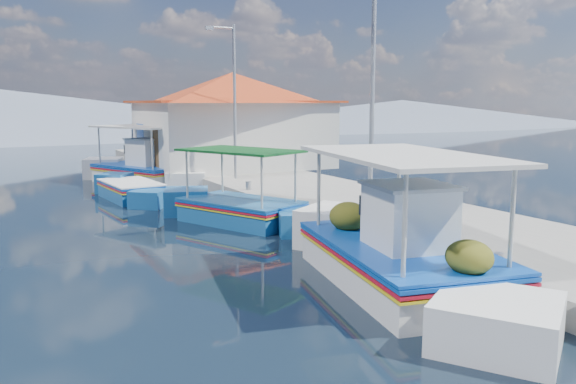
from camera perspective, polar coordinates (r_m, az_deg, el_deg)
name	(u,v)px	position (r m, az deg, el deg)	size (l,w,h in m)	color
ground	(241,281)	(11.61, -4.68, -8.78)	(160.00, 160.00, 0.00)	black
quay	(330,200)	(19.43, 4.17, -0.84)	(5.00, 44.00, 0.50)	gray
bollards	(285,197)	(17.68, -0.26, -0.46)	(0.20, 17.20, 0.30)	#A5A8AD
main_caique	(396,256)	(11.48, 10.64, -6.26)	(3.68, 8.45, 2.85)	white
caique_green_canopy	(241,211)	(17.04, -4.71, -1.84)	(3.57, 5.90, 2.41)	#195996
caique_blue_hull	(131,192)	(21.92, -15.32, 0.01)	(1.91, 5.47, 0.98)	#195996
caique_far	(143,171)	(26.25, -14.19, 2.02)	(4.38, 7.26, 2.78)	white
harbor_building	(233,119)	(27.30, -5.49, 7.26)	(10.49, 10.49, 4.40)	silver
lamp_post_near	(369,89)	(15.07, 8.07, 10.06)	(1.21, 0.14, 6.00)	#A5A8AD
lamp_post_far	(232,94)	(22.95, -5.54, 9.65)	(1.21, 0.14, 6.00)	#A5A8AD
mountain_ridge	(90,116)	(67.07, -19.06, 7.10)	(171.40, 96.00, 5.50)	slate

